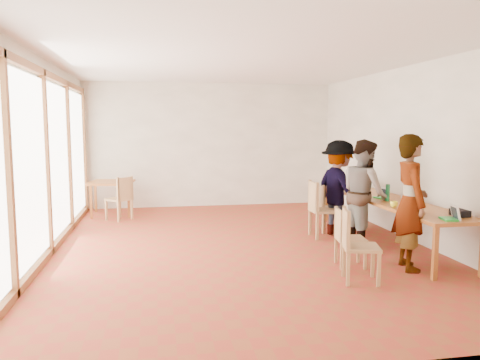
% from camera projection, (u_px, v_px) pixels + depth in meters
% --- Properties ---
extents(ground, '(8.00, 8.00, 0.00)m').
position_uv_depth(ground, '(239.00, 246.00, 7.70)').
color(ground, brown).
rests_on(ground, ground).
extents(wall_back, '(6.00, 0.10, 3.00)m').
position_uv_depth(wall_back, '(211.00, 145.00, 11.44)').
color(wall_back, '#F0E6D0').
rests_on(wall_back, ground).
extents(wall_front, '(6.00, 0.10, 3.00)m').
position_uv_depth(wall_front, '(329.00, 187.00, 3.61)').
color(wall_front, '#F0E6D0').
rests_on(wall_front, ground).
extents(wall_right, '(0.10, 8.00, 3.00)m').
position_uv_depth(wall_right, '(410.00, 153.00, 8.05)').
color(wall_right, '#F0E6D0').
rests_on(wall_right, ground).
extents(window_wall, '(0.10, 8.00, 3.00)m').
position_uv_depth(window_wall, '(45.00, 157.00, 7.01)').
color(window_wall, white).
rests_on(window_wall, ground).
extents(ceiling, '(6.00, 8.00, 0.04)m').
position_uv_depth(ceiling, '(239.00, 59.00, 7.35)').
color(ceiling, white).
rests_on(ceiling, wall_back).
extents(communal_table, '(0.80, 4.00, 0.75)m').
position_uv_depth(communal_table, '(387.00, 201.00, 7.86)').
color(communal_table, '#A65B24').
rests_on(communal_table, ground).
extents(side_table, '(0.90, 0.90, 0.75)m').
position_uv_depth(side_table, '(111.00, 185.00, 10.35)').
color(side_table, '#A65B24').
rests_on(side_table, ground).
extents(chair_near, '(0.53, 0.53, 0.50)m').
position_uv_depth(chair_near, '(354.00, 237.00, 5.88)').
color(chair_near, tan).
rests_on(chair_near, ground).
extents(chair_mid, '(0.43, 0.43, 0.44)m').
position_uv_depth(chair_mid, '(345.00, 231.00, 6.53)').
color(chair_mid, tan).
rests_on(chair_mid, ground).
extents(chair_far, '(0.47, 0.47, 0.53)m').
position_uv_depth(chair_far, '(319.00, 203.00, 8.25)').
color(chair_far, tan).
rests_on(chair_far, ground).
extents(chair_empty, '(0.54, 0.54, 0.48)m').
position_uv_depth(chair_empty, '(320.00, 203.00, 8.70)').
color(chair_empty, tan).
rests_on(chair_empty, ground).
extents(chair_spare, '(0.61, 0.61, 0.49)m').
position_uv_depth(chair_spare, '(122.00, 194.00, 9.73)').
color(chair_spare, tan).
rests_on(chair_spare, ground).
extents(person_near, '(0.56, 0.75, 1.86)m').
position_uv_depth(person_near, '(410.00, 202.00, 6.38)').
color(person_near, gray).
rests_on(person_near, ground).
extents(person_mid, '(0.68, 0.86, 1.75)m').
position_uv_depth(person_mid, '(364.00, 193.00, 7.67)').
color(person_mid, gray).
rests_on(person_mid, ground).
extents(person_far, '(0.88, 1.23, 1.72)m').
position_uv_depth(person_far, '(339.00, 188.00, 8.36)').
color(person_far, gray).
rests_on(person_far, ground).
extents(laptop_near, '(0.24, 0.27, 0.20)m').
position_uv_depth(laptop_near, '(452.00, 216.00, 6.08)').
color(laptop_near, green).
rests_on(laptop_near, communal_table).
extents(laptop_mid, '(0.22, 0.25, 0.18)m').
position_uv_depth(laptop_mid, '(382.00, 195.00, 7.90)').
color(laptop_mid, green).
rests_on(laptop_mid, communal_table).
extents(laptop_far, '(0.25, 0.27, 0.19)m').
position_uv_depth(laptop_far, '(366.00, 186.00, 9.05)').
color(laptop_far, green).
rests_on(laptop_far, communal_table).
extents(yellow_mug, '(0.14, 0.14, 0.09)m').
position_uv_depth(yellow_mug, '(394.00, 204.00, 7.02)').
color(yellow_mug, yellow).
rests_on(yellow_mug, communal_table).
extents(green_bottle, '(0.07, 0.07, 0.28)m').
position_uv_depth(green_bottle, '(388.00, 193.00, 7.57)').
color(green_bottle, '#136C38').
rests_on(green_bottle, communal_table).
extents(clear_glass, '(0.07, 0.07, 0.09)m').
position_uv_depth(clear_glass, '(403.00, 196.00, 7.81)').
color(clear_glass, silver).
rests_on(clear_glass, communal_table).
extents(condiment_cup, '(0.08, 0.08, 0.06)m').
position_uv_depth(condiment_cup, '(411.00, 202.00, 7.34)').
color(condiment_cup, white).
rests_on(condiment_cup, communal_table).
extents(pink_phone, '(0.05, 0.10, 0.01)m').
position_uv_depth(pink_phone, '(341.00, 186.00, 9.49)').
color(pink_phone, '#D33D5F').
rests_on(pink_phone, communal_table).
extents(black_pouch, '(0.16, 0.26, 0.09)m').
position_uv_depth(black_pouch, '(460.00, 213.00, 6.33)').
color(black_pouch, black).
rests_on(black_pouch, communal_table).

